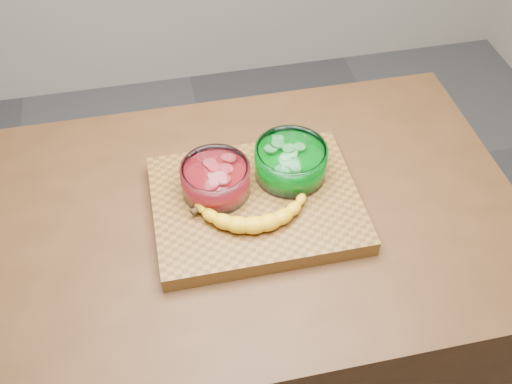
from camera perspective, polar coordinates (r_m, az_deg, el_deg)
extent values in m
plane|color=#505054|center=(2.05, 0.00, -18.31)|extent=(3.50, 3.50, 0.00)
cube|color=#4D2E17|center=(1.65, 0.00, -11.98)|extent=(1.20, 0.80, 0.90)
cube|color=brown|center=(1.26, 0.00, -1.22)|extent=(0.45, 0.35, 0.04)
cylinder|color=white|center=(1.24, -4.06, 1.29)|extent=(0.15, 0.15, 0.07)
cylinder|color=red|center=(1.25, -4.03, 0.98)|extent=(0.13, 0.13, 0.04)
cylinder|color=#FF5057|center=(1.23, -4.10, 1.90)|extent=(0.12, 0.12, 0.02)
cylinder|color=white|center=(1.27, 3.48, 3.05)|extent=(0.16, 0.16, 0.08)
cylinder|color=#009714|center=(1.28, 3.46, 2.70)|extent=(0.14, 0.14, 0.04)
cylinder|color=#6EEA72|center=(1.26, 3.52, 3.68)|extent=(0.13, 0.13, 0.02)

